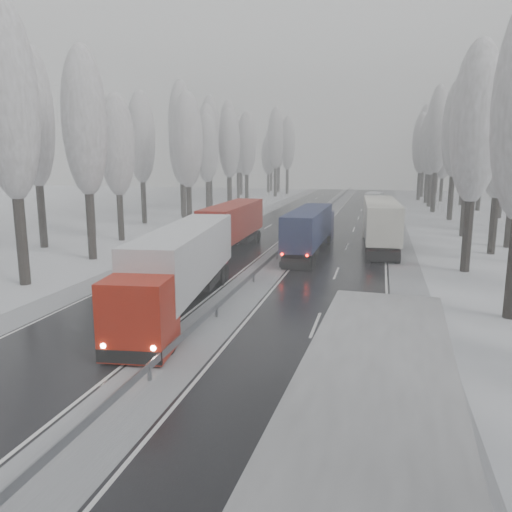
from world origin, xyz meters
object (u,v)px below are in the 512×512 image
at_px(truck_blue_box, 310,227).
at_px(truck_red_white, 181,264).
at_px(box_truck_distant, 374,201).
at_px(truck_cream_box, 380,220).
at_px(truck_red_red, 230,225).
at_px(truck_grey_tarp, 370,484).

relative_size(truck_blue_box, truck_red_white, 0.90).
distance_m(truck_blue_box, truck_red_white, 18.95).
relative_size(truck_blue_box, box_truck_distant, 2.02).
xyz_separation_m(truck_cream_box, truck_red_white, (-10.52, -22.87, -0.05)).
bearing_deg(truck_red_red, truck_grey_tarp, -70.52).
bearing_deg(truck_cream_box, box_truck_distant, 88.59).
bearing_deg(truck_blue_box, box_truck_distant, 84.24).
xyz_separation_m(truck_blue_box, box_truck_distant, (4.91, 42.69, -0.91)).
bearing_deg(box_truck_distant, truck_grey_tarp, -83.50).
relative_size(truck_blue_box, truck_red_red, 0.95).
bearing_deg(truck_red_white, truck_grey_tarp, -65.24).
bearing_deg(truck_grey_tarp, truck_cream_box, 92.54).
distance_m(box_truck_distant, truck_red_white, 61.82).
distance_m(truck_cream_box, box_truck_distant, 38.24).
relative_size(truck_blue_box, truck_cream_box, 0.89).
height_order(truck_blue_box, truck_cream_box, truck_cream_box).
distance_m(truck_grey_tarp, box_truck_distant, 77.98).
bearing_deg(truck_cream_box, truck_grey_tarp, -92.91).
bearing_deg(box_truck_distant, truck_red_white, -93.09).
bearing_deg(truck_cream_box, truck_red_red, -159.66).
bearing_deg(box_truck_distant, truck_cream_box, -82.73).
xyz_separation_m(truck_blue_box, truck_red_white, (-4.61, -18.38, 0.24)).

